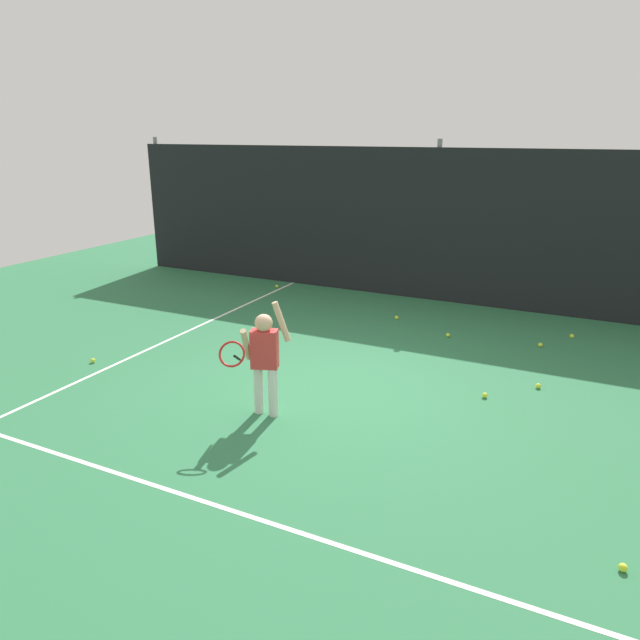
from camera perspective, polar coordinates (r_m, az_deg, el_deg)
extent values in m
plane|color=#2D7247|center=(7.55, 0.69, -6.56)|extent=(20.00, 20.00, 0.00)
cube|color=white|center=(5.57, -11.76, -16.61)|extent=(9.00, 0.05, 0.00)
cube|color=white|center=(9.86, -12.66, -1.05)|extent=(0.05, 9.00, 0.00)
cube|color=black|center=(11.37, 10.97, 8.90)|extent=(13.49, 0.08, 2.84)
cylinder|color=slate|center=(14.59, -15.19, 10.82)|extent=(0.09, 0.09, 2.99)
cylinder|color=slate|center=(11.41, 11.07, 9.31)|extent=(0.09, 0.09, 2.99)
cylinder|color=silver|center=(6.85, -5.97, -6.68)|extent=(0.11, 0.11, 0.58)
cylinder|color=silver|center=(6.76, -4.56, -6.97)|extent=(0.11, 0.11, 0.58)
cube|color=red|center=(6.61, -5.39, -2.80)|extent=(0.34, 0.27, 0.44)
sphere|color=tan|center=(6.51, -5.47, -0.29)|extent=(0.20, 0.20, 0.20)
cylinder|color=tan|center=(6.49, -3.76, -0.15)|extent=(0.22, 0.14, 0.46)
cylinder|color=tan|center=(6.57, -7.17, -2.36)|extent=(0.17, 0.29, 0.43)
cylinder|color=black|center=(6.51, -8.01, -3.65)|extent=(0.11, 0.23, 0.15)
torus|color=red|center=(6.27, -8.52, -3.27)|extent=(0.32, 0.25, 0.26)
sphere|color=#CCE033|center=(8.92, -21.11, -3.68)|extent=(0.07, 0.07, 0.07)
sphere|color=#CCE033|center=(10.30, 7.41, 0.24)|extent=(0.07, 0.07, 0.07)
sphere|color=#CCE033|center=(12.32, -4.19, 3.27)|extent=(0.07, 0.07, 0.07)
sphere|color=#CCE033|center=(5.24, 27.24, -20.51)|extent=(0.07, 0.07, 0.07)
sphere|color=#CCE033|center=(9.56, 12.26, -1.43)|extent=(0.07, 0.07, 0.07)
sphere|color=#CCE033|center=(9.52, 20.53, -2.26)|extent=(0.07, 0.07, 0.07)
sphere|color=#CCE033|center=(10.11, 23.17, -1.43)|extent=(0.07, 0.07, 0.07)
sphere|color=#CCE033|center=(7.55, 15.65, -7.02)|extent=(0.07, 0.07, 0.07)
sphere|color=#CCE033|center=(8.02, 20.35, -6.00)|extent=(0.07, 0.07, 0.07)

